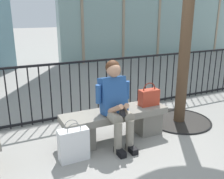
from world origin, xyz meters
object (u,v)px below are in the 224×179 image
object	(u,v)px
seated_person_with_phone	(116,101)
shopping_bag	(74,144)
handbag_on_bench	(149,97)
stone_bench	(115,122)

from	to	relation	value
seated_person_with_phone	shopping_bag	bearing A→B (deg)	-167.58
shopping_bag	handbag_on_bench	bearing A→B (deg)	11.55
stone_bench	handbag_on_bench	bearing A→B (deg)	-0.99
stone_bench	shopping_bag	xyz separation A→B (m)	(-0.73, -0.28, -0.05)
seated_person_with_phone	handbag_on_bench	distance (m)	0.65
handbag_on_bench	shopping_bag	distance (m)	1.39
stone_bench	shopping_bag	bearing A→B (deg)	-159.17
handbag_on_bench	shopping_bag	xyz separation A→B (m)	(-1.31, -0.27, -0.36)
seated_person_with_phone	shopping_bag	world-z (taller)	seated_person_with_phone
seated_person_with_phone	handbag_on_bench	world-z (taller)	seated_person_with_phone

